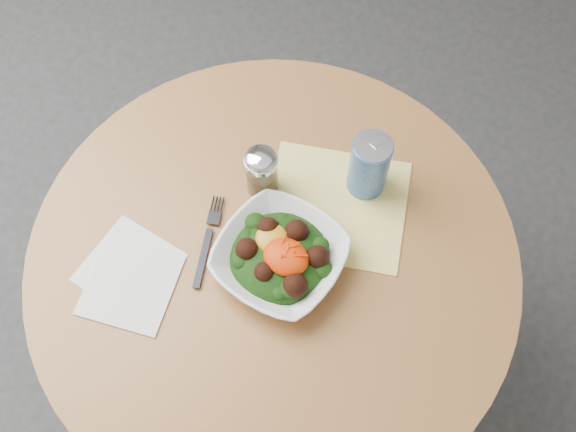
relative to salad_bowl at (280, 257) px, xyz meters
The scene contains 8 objects.
ground 0.78m from the salad_bowl, 153.81° to the left, with size 6.00×6.00×0.00m, color #2D2E30.
table 0.23m from the salad_bowl, 153.81° to the left, with size 0.90×0.90×0.75m.
cloth_napkin 0.16m from the salad_bowl, 77.65° to the left, with size 0.26×0.24×0.00m, color #DFBF0B.
paper_napkins 0.27m from the salad_bowl, 145.07° to the right, with size 0.19×0.20×0.00m.
salad_bowl is the anchor object (origin of this frame).
fork 0.14m from the salad_bowl, behind, with size 0.08×0.18×0.00m.
spice_shaker 0.16m from the salad_bowl, 131.74° to the left, with size 0.06×0.06×0.12m.
beverage_can 0.23m from the salad_bowl, 74.64° to the left, with size 0.07×0.07×0.14m.
Camera 1 is at (0.25, -0.39, 1.82)m, focal length 40.00 mm.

